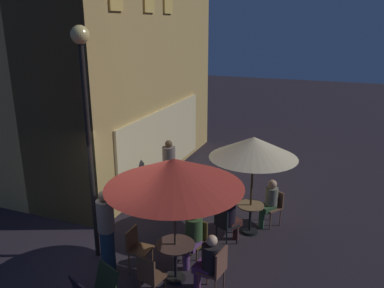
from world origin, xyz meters
The scene contains 19 objects.
ground_plane centered at (0.00, 0.00, 0.00)m, with size 60.00×60.00×0.00m, color black.
cafe_building centered at (3.86, 3.14, 3.91)m, with size 7.90×6.41×7.83m.
street_lamp_near_corner centered at (0.22, 0.56, 3.41)m, with size 0.35×0.35×4.81m.
cafe_table_0 centered at (2.36, -2.30, 0.49)m, with size 0.63×0.63×0.73m.
cafe_table_1 centered at (0.06, -1.36, 0.58)m, with size 0.76×0.76×0.79m.
patio_umbrella_0 centered at (2.36, -2.30, 2.15)m, with size 2.02×2.02×2.40m.
patio_umbrella_1 centered at (0.06, -1.36, 2.25)m, with size 2.57×2.57×2.52m.
cafe_chair_0 centered at (1.60, -1.87, 0.59)m, with size 0.56×0.56×0.98m.
cafe_chair_1 centered at (2.99, -2.74, 0.54)m, with size 0.59×0.59×0.88m.
cafe_chair_2 centered at (0.82, -1.50, 0.54)m, with size 0.49×0.49×0.89m.
cafe_chair_3 centered at (0.07, -0.50, 0.56)m, with size 0.43×0.43×0.91m.
cafe_chair_4 centered at (-0.72, -1.20, 0.58)m, with size 0.47×0.47×0.96m.
cafe_chair_5 centered at (-0.08, -2.23, 0.59)m, with size 0.50×0.50×0.97m.
patron_seated_0 centered at (1.72, -1.94, 0.74)m, with size 0.56×0.51×1.30m.
patron_seated_1 centered at (2.87, -2.65, 0.68)m, with size 0.50×0.46×1.21m.
patron_seated_2 centered at (0.69, -1.47, 0.70)m, with size 0.54×0.42×1.23m.
patron_seated_3 centered at (-0.06, -2.09, 0.69)m, with size 0.42×0.55×1.21m.
patron_standing_4 centered at (3.43, 0.31, 0.87)m, with size 0.37×0.37×1.74m.
patron_standing_5 centered at (-0.23, -0.02, 0.92)m, with size 0.34×0.34×1.80m.
Camera 1 is at (-5.89, -4.03, 4.83)m, focal length 36.31 mm.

